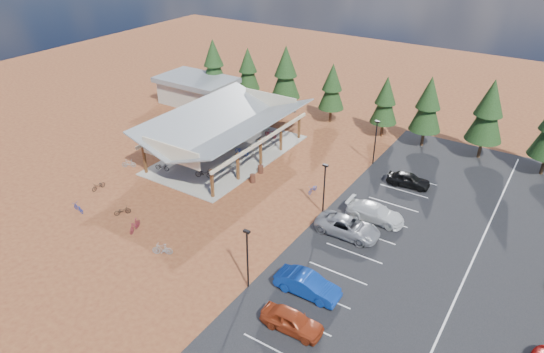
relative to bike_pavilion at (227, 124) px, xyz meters
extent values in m
plane|color=maroon|center=(10.00, -7.00, -3.82)|extent=(140.00, 140.00, 0.00)
cube|color=black|center=(28.50, -4.00, -3.80)|extent=(27.00, 44.00, 0.04)
cube|color=gray|center=(0.00, 0.00, -3.77)|extent=(10.60, 18.60, 0.10)
cube|color=#4F2716|center=(-4.60, -8.40, -2.22)|extent=(0.25, 0.25, 3.00)
cube|color=#4F2716|center=(-4.60, -4.20, -2.22)|extent=(0.25, 0.25, 3.00)
cube|color=#4F2716|center=(-4.60, 0.00, -2.22)|extent=(0.25, 0.25, 3.00)
cube|color=#4F2716|center=(-4.60, 4.20, -2.22)|extent=(0.25, 0.25, 3.00)
cube|color=#4F2716|center=(-4.60, 8.40, -2.22)|extent=(0.25, 0.25, 3.00)
cube|color=#4F2716|center=(4.60, -8.40, -2.22)|extent=(0.25, 0.25, 3.00)
cube|color=#4F2716|center=(4.60, -4.20, -2.22)|extent=(0.25, 0.25, 3.00)
cube|color=#4F2716|center=(4.60, 0.00, -2.22)|extent=(0.25, 0.25, 3.00)
cube|color=#4F2716|center=(4.60, 4.20, -2.22)|extent=(0.25, 0.25, 3.00)
cube|color=#4F2716|center=(4.60, 8.40, -2.22)|extent=(0.25, 0.25, 3.00)
cube|color=beige|center=(-5.00, 0.00, -0.72)|extent=(0.22, 18.00, 0.35)
cube|color=beige|center=(5.00, 0.00, -0.72)|extent=(0.22, 18.00, 0.35)
cube|color=slate|center=(-2.90, 0.00, 0.18)|extent=(5.85, 19.40, 2.13)
cube|color=slate|center=(2.90, 0.00, 0.18)|extent=(5.85, 19.40, 2.13)
cube|color=beige|center=(0.00, -9.00, 0.08)|extent=(7.50, 0.15, 1.80)
cube|color=beige|center=(0.00, 9.00, 0.08)|extent=(7.50, 0.15, 1.80)
cube|color=#ADA593|center=(-14.00, 11.00, -2.22)|extent=(10.00, 6.00, 3.20)
cube|color=slate|center=(-14.00, 11.00, -0.27)|extent=(11.00, 7.00, 0.70)
cylinder|color=black|center=(15.00, -17.00, -1.32)|extent=(0.14, 0.14, 5.00)
cube|color=black|center=(15.00, -17.00, 1.23)|extent=(0.50, 0.25, 0.18)
cylinder|color=black|center=(15.00, -5.00, -1.32)|extent=(0.14, 0.14, 5.00)
cube|color=black|center=(15.00, -5.00, 1.23)|extent=(0.50, 0.25, 0.18)
cylinder|color=black|center=(15.00, 7.00, -1.32)|extent=(0.14, 0.14, 5.00)
cube|color=black|center=(15.00, 7.00, 1.23)|extent=(0.50, 0.25, 0.18)
cylinder|color=#482619|center=(6.14, -3.77, -3.37)|extent=(0.60, 0.60, 0.90)
cylinder|color=#482619|center=(5.69, -1.62, -3.37)|extent=(0.60, 0.60, 0.90)
cylinder|color=#382314|center=(-13.33, 14.28, -2.74)|extent=(0.36, 0.36, 2.16)
cone|color=black|center=(-13.33, 14.28, 0.93)|extent=(3.80, 3.80, 5.18)
cone|color=black|center=(-13.33, 14.28, 3.09)|extent=(2.94, 2.94, 3.89)
cylinder|color=#382314|center=(-8.40, 15.95, -2.86)|extent=(0.36, 0.36, 1.93)
cone|color=black|center=(-8.40, 15.95, 0.43)|extent=(3.41, 3.41, 4.64)
cone|color=black|center=(-8.40, 15.95, 2.37)|extent=(2.63, 2.63, 3.48)
cylinder|color=#382314|center=(-1.45, 15.01, -2.68)|extent=(0.36, 0.36, 2.28)
cone|color=black|center=(-1.45, 15.01, 1.19)|extent=(4.01, 4.01, 5.47)
cone|color=black|center=(-1.45, 15.01, 3.47)|extent=(3.10, 3.10, 4.10)
cylinder|color=#382314|center=(5.38, 15.39, -2.86)|extent=(0.36, 0.36, 1.93)
cone|color=black|center=(5.38, 15.39, 0.43)|extent=(3.40, 3.40, 4.64)
cone|color=black|center=(5.38, 15.39, 2.36)|extent=(2.63, 2.63, 3.48)
cylinder|color=#382314|center=(12.93, 14.69, -2.89)|extent=(0.36, 0.36, 1.88)
cone|color=black|center=(12.93, 14.69, 0.31)|extent=(3.30, 3.30, 4.50)
cone|color=black|center=(12.93, 14.69, 2.18)|extent=(2.55, 2.55, 3.38)
cylinder|color=#382314|center=(18.07, 14.66, -2.78)|extent=(0.36, 0.36, 2.10)
cone|color=black|center=(18.07, 14.66, 0.79)|extent=(3.69, 3.69, 5.03)
cone|color=black|center=(18.07, 14.66, 2.89)|extent=(2.85, 2.85, 3.78)
cylinder|color=#382314|center=(24.54, 15.02, -2.69)|extent=(0.36, 0.36, 2.27)
cone|color=black|center=(24.54, 15.02, 1.17)|extent=(4.00, 4.00, 5.45)
cone|color=black|center=(24.54, 15.02, 3.44)|extent=(3.09, 3.09, 4.09)
cylinder|color=#382314|center=(31.10, 14.56, -2.71)|extent=(0.36, 0.36, 2.22)
imported|color=black|center=(-3.51, -7.10, -3.28)|extent=(1.75, 0.90, 0.88)
imported|color=gray|center=(-2.90, -2.33, -3.24)|extent=(1.63, 0.57, 0.96)
imported|color=#142B99|center=(-1.22, 3.75, -3.28)|extent=(1.77, 0.84, 0.89)
imported|color=maroon|center=(-1.53, 6.97, -3.22)|extent=(1.75, 0.92, 1.01)
imported|color=black|center=(1.36, -5.90, -3.22)|extent=(2.02, 1.23, 1.00)
imported|color=#979BA0|center=(2.59, -2.78, -3.26)|extent=(1.58, 0.62, 0.93)
imported|color=#102C99|center=(1.51, 0.66, -3.23)|extent=(1.91, 0.74, 0.99)
imported|color=maroon|center=(1.66, 6.52, -3.21)|extent=(1.74, 0.62, 1.03)
imported|color=black|center=(-6.13, -13.48, -3.41)|extent=(0.57, 1.59, 0.83)
imported|color=gray|center=(-7.22, -8.45, -3.36)|extent=(1.54, 1.21, 0.93)
imported|color=navy|center=(-4.38, -17.28, -3.40)|extent=(1.68, 0.81, 0.85)
imported|color=maroon|center=(2.38, -16.52, -3.27)|extent=(1.07, 1.91, 1.10)
imported|color=black|center=(-0.55, -15.35, -3.42)|extent=(1.28, 1.58, 0.81)
imported|color=#909399|center=(6.82, -17.66, -3.31)|extent=(1.75, 1.24, 1.04)
imported|color=#263D99|center=(12.41, -2.21, -3.42)|extent=(0.59, 1.55, 0.80)
imported|color=#9A3618|center=(19.95, -18.87, -3.04)|extent=(4.43, 1.93, 1.49)
imported|color=navy|center=(19.11, -15.26, -2.97)|extent=(4.99, 1.84, 1.63)
imported|color=gray|center=(18.39, -6.87, -2.99)|extent=(5.72, 2.69, 1.58)
imported|color=silver|center=(19.52, -3.44, -3.01)|extent=(5.35, 2.23, 1.55)
imported|color=black|center=(19.96, 4.26, -3.05)|extent=(4.49, 2.23, 1.47)
camera|label=1|loc=(31.74, -39.49, 21.14)|focal=32.00mm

